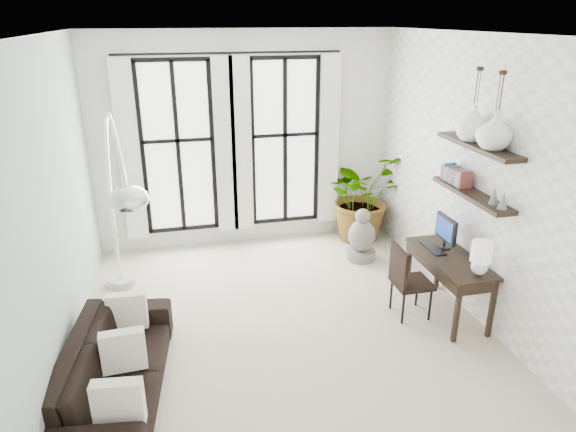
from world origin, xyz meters
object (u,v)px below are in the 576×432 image
object	(u,v)px
arc_lamp	(113,164)
buddha	(362,238)
sofa	(115,369)
plant	(362,196)
desk	(452,262)
desk_chair	(406,277)

from	to	relation	value
arc_lamp	buddha	bearing A→B (deg)	19.06
sofa	plant	world-z (taller)	plant
sofa	arc_lamp	xyz separation A→B (m)	(0.10, 1.14, 1.65)
plant	buddha	bearing A→B (deg)	-109.93
sofa	desk	xyz separation A→B (m)	(3.75, 0.57, 0.39)
arc_lamp	buddha	distance (m)	3.76
plant	sofa	bearing A→B (deg)	-139.97
desk_chair	buddha	world-z (taller)	desk_chair
desk	desk_chair	world-z (taller)	desk
desk	sofa	bearing A→B (deg)	-171.32
arc_lamp	buddha	size ratio (longest dim) A/B	3.26
sofa	arc_lamp	world-z (taller)	arc_lamp
plant	buddha	size ratio (longest dim) A/B	1.82
desk	desk_chair	distance (m)	0.56
sofa	plant	bearing A→B (deg)	-42.66
desk	arc_lamp	xyz separation A→B (m)	(-3.65, 0.57, 1.26)
plant	arc_lamp	xyz separation A→B (m)	(-3.47, -1.86, 1.25)
desk	buddha	world-z (taller)	desk
desk	arc_lamp	world-z (taller)	arc_lamp
sofa	plant	size ratio (longest dim) A/B	1.48
desk_chair	buddha	size ratio (longest dim) A/B	1.15
plant	desk_chair	world-z (taller)	plant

